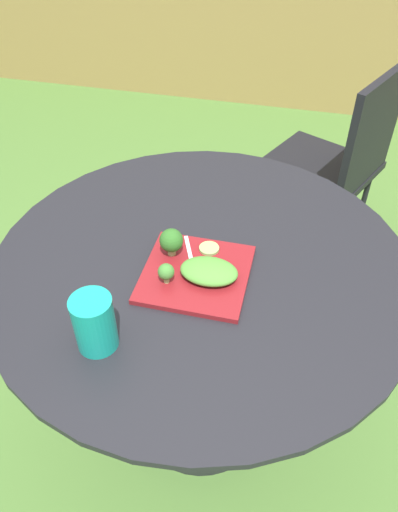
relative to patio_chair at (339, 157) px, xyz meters
The scene contains 10 objects.
ground_plane 1.16m from the patio_chair, 110.00° to the right, with size 12.00×12.00×0.00m, color #4C7533.
patio_table 1.04m from the patio_chair, 110.00° to the right, with size 1.07×1.07×0.75m.
patio_chair is the anchor object (origin of this frame).
salad_plate 1.11m from the patio_chair, 108.87° to the right, with size 0.25×0.25×0.01m, color maroon.
drinking_glass 1.41m from the patio_chair, 111.66° to the right, with size 0.09×0.09×0.13m.
fork 1.09m from the patio_chair, 110.57° to the right, with size 0.08×0.15×0.00m.
lettuce_mound 1.12m from the patio_chair, 107.06° to the right, with size 0.14×0.10×0.04m, color #519338.
broccoli_floret_0 1.11m from the patio_chair, 113.57° to the right, with size 0.06×0.06×0.07m.
broccoli_floret_1 1.19m from the patio_chair, 110.95° to the right, with size 0.04×0.04×0.05m.
cucumber_slice_0 1.03m from the patio_chair, 109.84° to the right, with size 0.05×0.05×0.01m, color #8EB766.
Camera 1 is at (0.21, -0.90, 1.61)m, focal length 34.93 mm.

